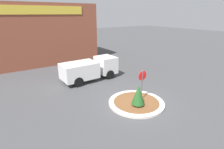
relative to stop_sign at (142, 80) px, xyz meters
name	(u,v)px	position (x,y,z in m)	size (l,w,h in m)	color
ground_plane	(136,103)	(-0.51, -0.08, -1.62)	(120.00, 120.00, 0.00)	#474749
traffic_island	(136,103)	(-0.51, -0.08, -1.55)	(3.91, 3.91, 0.14)	beige
stop_sign	(142,80)	(0.00, 0.00, 0.00)	(0.70, 0.07, 2.34)	#4C4C51
island_shrub	(138,94)	(-0.74, -0.49, -0.68)	(0.88, 0.88, 1.48)	brown
utility_truck	(90,69)	(-1.10, 5.97, -0.51)	(5.40, 2.29, 2.00)	white
storefront_building	(38,34)	(-3.43, 15.57, 1.97)	(13.64, 6.07, 7.18)	brown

